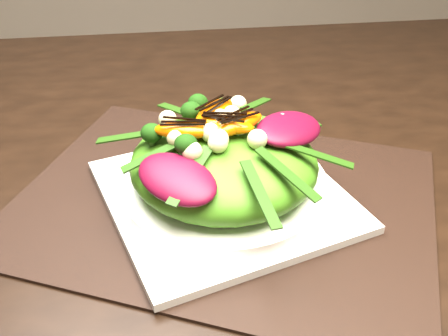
{
  "coord_description": "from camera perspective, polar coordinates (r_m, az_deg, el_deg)",
  "views": [
    {
      "loc": [
        -0.13,
        -0.6,
        1.11
      ],
      "look_at": [
        -0.06,
        -0.13,
        0.79
      ],
      "focal_mm": 42.0,
      "sensor_mm": 36.0,
      "label": 1
    }
  ],
  "objects": [
    {
      "name": "lettuce_mound",
      "position": [
        0.56,
        0.0,
        0.63
      ],
      "size": [
        0.27,
        0.27,
        0.07
      ],
      "primitive_type": "ellipsoid",
      "rotation": [
        0.0,
        0.0,
        -0.43
      ],
      "color": "#447D17",
      "rests_on": "salad_bowl"
    },
    {
      "name": "radicchio_leaf",
      "position": [
        0.56,
        7.09,
        4.25
      ],
      "size": [
        0.1,
        0.1,
        0.02
      ],
      "primitive_type": "ellipsoid",
      "rotation": [
        0.0,
        0.0,
        0.64
      ],
      "color": "#4A081A",
      "rests_on": "lettuce_mound"
    },
    {
      "name": "plate_base",
      "position": [
        0.59,
        0.0,
        -2.98
      ],
      "size": [
        0.31,
        0.31,
        0.01
      ],
      "primitive_type": "cube",
      "rotation": [
        0.0,
        0.0,
        0.3
      ],
      "color": "silver",
      "rests_on": "placemat"
    },
    {
      "name": "orange_segment",
      "position": [
        0.56,
        -1.22,
        5.3
      ],
      "size": [
        0.07,
        0.04,
        0.02
      ],
      "primitive_type": "ellipsoid",
      "rotation": [
        0.0,
        0.0,
        0.31
      ],
      "color": "#C74C03",
      "rests_on": "lettuce_mound"
    },
    {
      "name": "placemat",
      "position": [
        0.59,
        0.0,
        -3.49
      ],
      "size": [
        0.56,
        0.5,
        0.0
      ],
      "primitive_type": "cube",
      "rotation": [
        0.0,
        0.0,
        -0.43
      ],
      "color": "black",
      "rests_on": "dining_table"
    },
    {
      "name": "broccoli_floret",
      "position": [
        0.55,
        -5.88,
        5.26
      ],
      "size": [
        0.04,
        0.04,
        0.03
      ],
      "primitive_type": "sphere",
      "rotation": [
        0.0,
        0.0,
        -0.21
      ],
      "color": "black",
      "rests_on": "lettuce_mound"
    },
    {
      "name": "macadamia_nut",
      "position": [
        0.5,
        3.07,
        1.61
      ],
      "size": [
        0.02,
        0.02,
        0.02
      ],
      "primitive_type": "sphere",
      "rotation": [
        0.0,
        0.0,
        -0.09
      ],
      "color": "beige",
      "rests_on": "lettuce_mound"
    },
    {
      "name": "balsamic_drizzle",
      "position": [
        0.55,
        -1.23,
        6.12
      ],
      "size": [
        0.04,
        0.01,
        0.0
      ],
      "primitive_type": "cube",
      "rotation": [
        0.0,
        0.0,
        0.31
      ],
      "color": "black",
      "rests_on": "orange_segment"
    },
    {
      "name": "salad_bowl",
      "position": [
        0.58,
        -0.0,
        -1.93
      ],
      "size": [
        0.27,
        0.27,
        0.02
      ],
      "primitive_type": "cylinder",
      "rotation": [
        0.0,
        0.0,
        -0.19
      ],
      "color": "white",
      "rests_on": "plate_base"
    },
    {
      "name": "dining_table",
      "position": [
        0.72,
        3.54,
        1.82
      ],
      "size": [
        1.6,
        0.9,
        0.75
      ],
      "primitive_type": "cube",
      "color": "black",
      "rests_on": "floor"
    }
  ]
}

